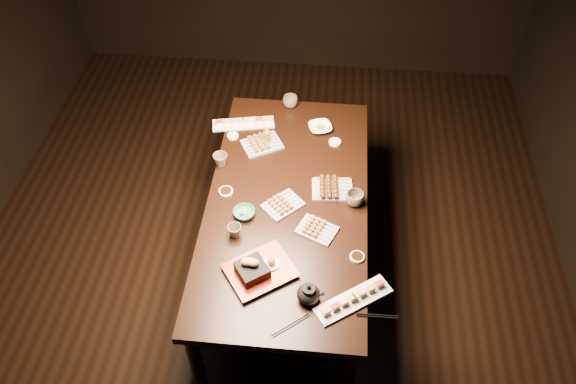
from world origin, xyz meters
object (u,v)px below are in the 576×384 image
object	(u,v)px
yakitori_plate_left	(262,142)
edamame_bowl_green	(244,213)
edamame_bowl_cream	(320,128)
teacup_far_left	(221,160)
teacup_mid_right	(355,199)
teacup_far_right	(290,102)
sushi_platter_far	(243,122)
sushi_platter_near	(353,298)
teacup_near_left	(235,231)
yakitori_plate_right	(317,228)
tempura_tray	(260,266)
teapot	(308,292)
yakitori_plate_center	(283,203)
dining_table	(287,241)
condiment_bottle	(267,136)

from	to	relation	value
yakitori_plate_left	edamame_bowl_green	world-z (taller)	yakitori_plate_left
edamame_bowl_cream	teacup_far_left	bearing A→B (deg)	-146.94
teacup_mid_right	teacup_far_right	bearing A→B (deg)	117.82
sushi_platter_far	yakitori_plate_left	bearing A→B (deg)	116.58
sushi_platter_near	edamame_bowl_cream	bearing A→B (deg)	65.47
edamame_bowl_green	teacup_near_left	world-z (taller)	teacup_near_left
edamame_bowl_green	teacup_far_left	bearing A→B (deg)	117.45
sushi_platter_far	edamame_bowl_cream	bearing A→B (deg)	168.22
edamame_bowl_cream	yakitori_plate_right	bearing A→B (deg)	-87.96
edamame_bowl_green	sushi_platter_far	bearing A→B (deg)	98.83
teacup_near_left	teacup_far_right	xyz separation A→B (m)	(0.19, 1.11, 0.00)
yakitori_plate_right	tempura_tray	xyz separation A→B (m)	(-0.27, -0.30, 0.03)
edamame_bowl_green	yakitori_plate_left	bearing A→B (deg)	87.49
teacup_mid_right	teapot	bearing A→B (deg)	-108.41
teacup_far_right	teapot	xyz separation A→B (m)	(0.22, -1.47, 0.02)
yakitori_plate_center	tempura_tray	size ratio (longest dim) A/B	0.64
teacup_mid_right	teacup_far_left	distance (m)	0.83
teacup_near_left	sushi_platter_far	bearing A→B (deg)	95.60
teacup_far_right	teapot	distance (m)	1.49
sushi_platter_far	teacup_far_right	xyz separation A→B (m)	(0.28, 0.21, 0.01)
yakitori_plate_left	teacup_far_right	size ratio (longest dim) A/B	2.38
edamame_bowl_cream	teacup_far_right	distance (m)	0.30
yakitori_plate_left	teacup_mid_right	world-z (taller)	teacup_mid_right
tempura_tray	teacup_far_left	size ratio (longest dim) A/B	3.77
dining_table	yakitori_plate_right	xyz separation A→B (m)	(0.18, -0.20, 0.40)
dining_table	sushi_platter_far	size ratio (longest dim) A/B	4.58
teacup_near_left	teacup_mid_right	xyz separation A→B (m)	(0.63, 0.29, 0.00)
sushi_platter_far	teacup_mid_right	distance (m)	0.94
edamame_bowl_cream	teacup_far_right	size ratio (longest dim) A/B	1.48
yakitori_plate_center	teacup_far_right	xyz separation A→B (m)	(-0.04, 0.88, 0.01)
yakitori_plate_right	edamame_bowl_green	world-z (taller)	yakitori_plate_right
teacup_far_left	dining_table	bearing A→B (deg)	-30.75
yakitori_plate_center	sushi_platter_near	bearing A→B (deg)	-99.49
dining_table	edamame_bowl_cream	xyz separation A→B (m)	(0.15, 0.62, 0.39)
sushi_platter_near	teacup_far_right	bearing A→B (deg)	71.74
edamame_bowl_cream	teacup_near_left	bearing A→B (deg)	-114.38
teacup_far_right	condiment_bottle	bearing A→B (deg)	-106.24
yakitori_plate_right	teacup_mid_right	world-z (taller)	teacup_mid_right
yakitori_plate_center	teapot	bearing A→B (deg)	-116.89
tempura_tray	teacup_mid_right	size ratio (longest dim) A/B	3.16
edamame_bowl_green	teacup_mid_right	size ratio (longest dim) A/B	1.18
sushi_platter_near	teacup_mid_right	distance (m)	0.63
dining_table	sushi_platter_near	distance (m)	0.83
yakitori_plate_center	yakitori_plate_left	size ratio (longest dim) A/B	0.90
tempura_tray	condiment_bottle	size ratio (longest dim) A/B	2.53
teacup_near_left	sushi_platter_near	bearing A→B (deg)	-28.69
sushi_platter_near	edamame_bowl_cream	distance (m)	1.26
teacup_near_left	yakitori_plate_center	bearing A→B (deg)	44.65
edamame_bowl_green	teacup_far_left	world-z (taller)	teacup_far_left
edamame_bowl_green	teacup_near_left	size ratio (longest dim) A/B	1.58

